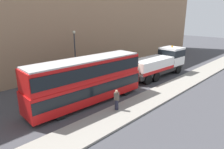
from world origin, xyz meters
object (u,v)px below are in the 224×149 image
pedestrian_onlooker (117,100)px  street_lamp (75,50)px  double_decker_bus (87,79)px  recovery_tow_truck (159,63)px

pedestrian_onlooker → street_lamp: size_ratio=0.29×
double_decker_bus → street_lamp: size_ratio=1.91×
recovery_tow_truck → street_lamp: 10.76m
pedestrian_onlooker → recovery_tow_truck: bearing=-13.5°
pedestrian_onlooker → street_lamp: 10.70m
recovery_tow_truck → pedestrian_onlooker: bearing=-162.4°
street_lamp → pedestrian_onlooker: bearing=-107.5°
recovery_tow_truck → pedestrian_onlooker: recovery_tow_truck is taller
street_lamp → recovery_tow_truck: bearing=-41.0°
double_decker_bus → pedestrian_onlooker: (0.61, -2.98, -1.25)m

